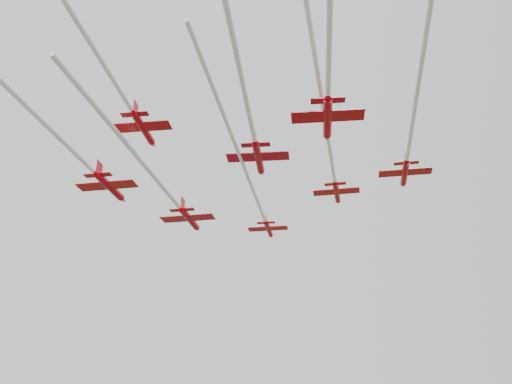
{
  "coord_description": "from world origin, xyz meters",
  "views": [
    {
      "loc": [
        -2.22,
        -86.09,
        12.37
      ],
      "look_at": [
        3.18,
        0.77,
        50.38
      ],
      "focal_mm": 40.0,
      "sensor_mm": 36.0,
      "label": 1
    }
  ],
  "objects": [
    {
      "name": "jet_row3_left",
      "position": [
        -24.86,
        -18.93,
        49.71
      ],
      "size": [
        20.23,
        67.36,
        2.91
      ],
      "rotation": [
        0.0,
        0.0,
        -0.24
      ],
      "color": "red"
    },
    {
      "name": "jet_row4_right",
      "position": [
        8.36,
        -37.76,
        48.47
      ],
      "size": [
        12.07,
        49.78,
        2.65
      ],
      "rotation": [
        0.0,
        0.0,
        -0.17
      ],
      "color": "red"
    },
    {
      "name": "jet_row4_left",
      "position": [
        -14.94,
        -27.1,
        50.95
      ],
      "size": [
        11.22,
        41.51,
        2.41
      ],
      "rotation": [
        0.0,
        0.0,
        -0.19
      ],
      "color": "red"
    },
    {
      "name": "jet_row3_right",
      "position": [
        22.5,
        -21.44,
        50.19
      ],
      "size": [
        15.47,
        52.55,
        2.4
      ],
      "rotation": [
        0.0,
        0.0,
        -0.23
      ],
      "color": "red"
    },
    {
      "name": "jet_row3_mid",
      "position": [
        0.13,
        -26.19,
        51.8
      ],
      "size": [
        14.87,
        66.77,
        2.84
      ],
      "rotation": [
        0.0,
        0.0,
        -0.16
      ],
      "color": "red"
    },
    {
      "name": "jet_row2_right",
      "position": [
        13.34,
        -12.15,
        51.81
      ],
      "size": [
        17.8,
        58.02,
        2.38
      ],
      "rotation": [
        0.0,
        0.0,
        -0.25
      ],
      "color": "red"
    },
    {
      "name": "jet_lead",
      "position": [
        2.83,
        2.84,
        51.62
      ],
      "size": [
        17.73,
        67.32,
        2.4
      ],
      "rotation": [
        0.0,
        0.0,
        -0.21
      ],
      "color": "red"
    },
    {
      "name": "jet_row2_left",
      "position": [
        -11.38,
        -1.28,
        49.15
      ],
      "size": [
        17.25,
        53.95,
        2.91
      ],
      "rotation": [
        0.0,
        0.0,
        -0.25
      ],
      "color": "red"
    }
  ]
}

